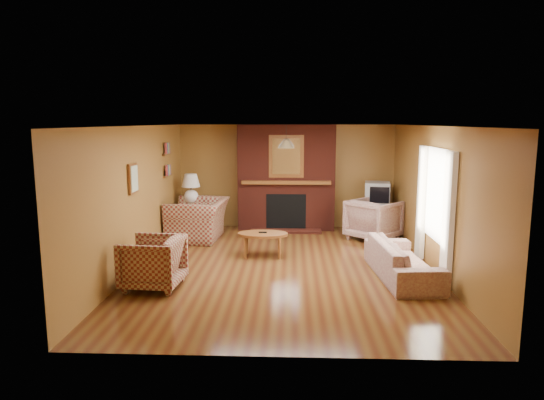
{
  "coord_description": "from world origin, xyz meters",
  "views": [
    {
      "loc": [
        0.12,
        -8.06,
        2.48
      ],
      "look_at": [
        -0.23,
        0.6,
        1.06
      ],
      "focal_mm": 32.0,
      "sensor_mm": 36.0,
      "label": 1
    }
  ],
  "objects_px": {
    "side_table": "(192,219)",
    "floral_armchair": "(374,220)",
    "floral_sofa": "(403,260)",
    "coffee_table": "(263,236)",
    "tv_stand": "(376,218)",
    "table_lamp": "(191,187)",
    "crt_tv": "(377,193)",
    "fireplace": "(286,178)",
    "plaid_loveseat": "(198,219)",
    "plaid_armchair": "(153,262)"
  },
  "relations": [
    {
      "from": "floral_armchair",
      "to": "side_table",
      "type": "distance_m",
      "value": 3.98
    },
    {
      "from": "plaid_loveseat",
      "to": "side_table",
      "type": "relative_size",
      "value": 1.97
    },
    {
      "from": "fireplace",
      "to": "tv_stand",
      "type": "bearing_deg",
      "value": -5.15
    },
    {
      "from": "floral_armchair",
      "to": "coffee_table",
      "type": "xyz_separation_m",
      "value": [
        -2.26,
        -1.39,
        -0.04
      ]
    },
    {
      "from": "crt_tv",
      "to": "coffee_table",
      "type": "bearing_deg",
      "value": -138.48
    },
    {
      "from": "plaid_loveseat",
      "to": "crt_tv",
      "type": "bearing_deg",
      "value": 106.61
    },
    {
      "from": "plaid_loveseat",
      "to": "tv_stand",
      "type": "height_order",
      "value": "plaid_loveseat"
    },
    {
      "from": "floral_sofa",
      "to": "tv_stand",
      "type": "distance_m",
      "value": 3.32
    },
    {
      "from": "plaid_loveseat",
      "to": "coffee_table",
      "type": "bearing_deg",
      "value": 52.23
    },
    {
      "from": "fireplace",
      "to": "floral_armchair",
      "type": "bearing_deg",
      "value": -27.56
    },
    {
      "from": "coffee_table",
      "to": "table_lamp",
      "type": "distance_m",
      "value": 2.58
    },
    {
      "from": "crt_tv",
      "to": "floral_sofa",
      "type": "bearing_deg",
      "value": -92.6
    },
    {
      "from": "fireplace",
      "to": "table_lamp",
      "type": "bearing_deg",
      "value": -165.71
    },
    {
      "from": "plaid_loveseat",
      "to": "crt_tv",
      "type": "relative_size",
      "value": 2.11
    },
    {
      "from": "tv_stand",
      "to": "floral_armchair",
      "type": "bearing_deg",
      "value": -108.82
    },
    {
      "from": "plaid_loveseat",
      "to": "floral_armchair",
      "type": "bearing_deg",
      "value": 95.49
    },
    {
      "from": "floral_sofa",
      "to": "coffee_table",
      "type": "relative_size",
      "value": 2.15
    },
    {
      "from": "table_lamp",
      "to": "crt_tv",
      "type": "distance_m",
      "value": 4.17
    },
    {
      "from": "floral_sofa",
      "to": "floral_armchair",
      "type": "distance_m",
      "value": 2.53
    },
    {
      "from": "coffee_table",
      "to": "crt_tv",
      "type": "bearing_deg",
      "value": 41.52
    },
    {
      "from": "tv_stand",
      "to": "side_table",
      "type": "bearing_deg",
      "value": -179.97
    },
    {
      "from": "tv_stand",
      "to": "table_lamp",
      "type": "bearing_deg",
      "value": -179.97
    },
    {
      "from": "floral_armchair",
      "to": "crt_tv",
      "type": "height_order",
      "value": "crt_tv"
    },
    {
      "from": "side_table",
      "to": "table_lamp",
      "type": "bearing_deg",
      "value": 0.0
    },
    {
      "from": "floral_armchair",
      "to": "table_lamp",
      "type": "xyz_separation_m",
      "value": [
        -3.95,
        0.43,
        0.61
      ]
    },
    {
      "from": "floral_sofa",
      "to": "floral_armchair",
      "type": "height_order",
      "value": "floral_armchair"
    },
    {
      "from": "side_table",
      "to": "floral_armchair",
      "type": "bearing_deg",
      "value": -6.25
    },
    {
      "from": "plaid_loveseat",
      "to": "floral_sofa",
      "type": "bearing_deg",
      "value": 60.93
    },
    {
      "from": "floral_sofa",
      "to": "tv_stand",
      "type": "bearing_deg",
      "value": -7.22
    },
    {
      "from": "plaid_armchair",
      "to": "floral_armchair",
      "type": "relative_size",
      "value": 0.91
    },
    {
      "from": "coffee_table",
      "to": "tv_stand",
      "type": "height_order",
      "value": "tv_stand"
    },
    {
      "from": "floral_armchair",
      "to": "tv_stand",
      "type": "height_order",
      "value": "floral_armchair"
    },
    {
      "from": "fireplace",
      "to": "floral_armchair",
      "type": "relative_size",
      "value": 2.56
    },
    {
      "from": "plaid_loveseat",
      "to": "crt_tv",
      "type": "height_order",
      "value": "crt_tv"
    },
    {
      "from": "fireplace",
      "to": "plaid_loveseat",
      "type": "relative_size",
      "value": 1.84
    },
    {
      "from": "plaid_armchair",
      "to": "floral_armchair",
      "type": "distance_m",
      "value": 4.95
    },
    {
      "from": "table_lamp",
      "to": "tv_stand",
      "type": "xyz_separation_m",
      "value": [
        4.15,
        0.35,
        -0.72
      ]
    },
    {
      "from": "fireplace",
      "to": "crt_tv",
      "type": "height_order",
      "value": "fireplace"
    },
    {
      "from": "floral_armchair",
      "to": "table_lamp",
      "type": "bearing_deg",
      "value": 37.92
    },
    {
      "from": "plaid_armchair",
      "to": "floral_armchair",
      "type": "height_order",
      "value": "floral_armchair"
    },
    {
      "from": "tv_stand",
      "to": "crt_tv",
      "type": "xyz_separation_m",
      "value": [
        0.0,
        -0.01,
        0.56
      ]
    },
    {
      "from": "floral_sofa",
      "to": "side_table",
      "type": "xyz_separation_m",
      "value": [
        -4.0,
        2.96,
        0.04
      ]
    },
    {
      "from": "coffee_table",
      "to": "crt_tv",
      "type": "relative_size",
      "value": 1.5
    },
    {
      "from": "plaid_loveseat",
      "to": "table_lamp",
      "type": "bearing_deg",
      "value": -151.78
    },
    {
      "from": "fireplace",
      "to": "floral_sofa",
      "type": "relative_size",
      "value": 1.21
    },
    {
      "from": "plaid_loveseat",
      "to": "side_table",
      "type": "height_order",
      "value": "plaid_loveseat"
    },
    {
      "from": "coffee_table",
      "to": "table_lamp",
      "type": "xyz_separation_m",
      "value": [
        -1.7,
        1.83,
        0.64
      ]
    },
    {
      "from": "tv_stand",
      "to": "floral_sofa",
      "type": "bearing_deg",
      "value": -97.38
    },
    {
      "from": "fireplace",
      "to": "crt_tv",
      "type": "distance_m",
      "value": 2.08
    },
    {
      "from": "coffee_table",
      "to": "side_table",
      "type": "bearing_deg",
      "value": 132.88
    }
  ]
}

